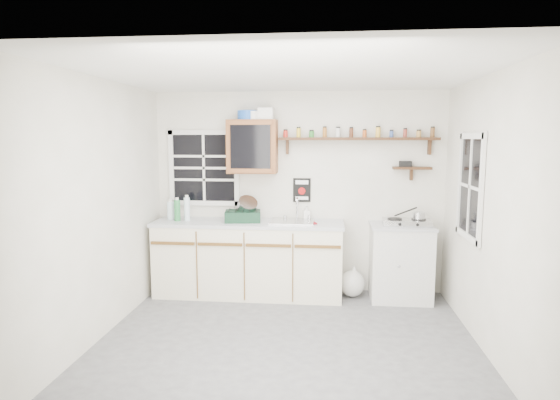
# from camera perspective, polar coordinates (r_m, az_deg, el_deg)

# --- Properties ---
(room) EXTENTS (3.64, 3.24, 2.54)m
(room) POSITION_cam_1_polar(r_m,az_deg,el_deg) (4.31, 0.86, -1.51)
(room) COLOR #4A4A4C
(room) RESTS_ON ground
(main_cabinet) EXTENTS (2.31, 0.63, 0.92)m
(main_cabinet) POSITION_cam_1_polar(r_m,az_deg,el_deg) (5.81, -3.84, -7.09)
(main_cabinet) COLOR beige
(main_cabinet) RESTS_ON floor
(right_cabinet) EXTENTS (0.73, 0.57, 0.91)m
(right_cabinet) POSITION_cam_1_polar(r_m,az_deg,el_deg) (5.82, 14.46, -7.33)
(right_cabinet) COLOR beige
(right_cabinet) RESTS_ON floor
(sink) EXTENTS (0.52, 0.44, 0.29)m
(sink) POSITION_cam_1_polar(r_m,az_deg,el_deg) (5.65, 1.51, -2.62)
(sink) COLOR #B1B1B6
(sink) RESTS_ON main_cabinet
(upper_cabinet) EXTENTS (0.60, 0.32, 0.65)m
(upper_cabinet) POSITION_cam_1_polar(r_m,az_deg,el_deg) (5.76, -3.38, 6.52)
(upper_cabinet) COLOR brown
(upper_cabinet) RESTS_ON wall_back
(upper_cabinet_clutter) EXTENTS (0.44, 0.24, 0.14)m
(upper_cabinet_clutter) POSITION_cam_1_polar(r_m,az_deg,el_deg) (5.76, -3.18, 10.34)
(upper_cabinet_clutter) COLOR #1B4EB2
(upper_cabinet_clutter) RESTS_ON upper_cabinet
(spice_shelf) EXTENTS (1.91, 0.18, 0.34)m
(spice_shelf) POSITION_cam_1_polar(r_m,az_deg,el_deg) (5.76, 9.42, 7.47)
(spice_shelf) COLOR black
(spice_shelf) RESTS_ON wall_back
(secondary_shelf) EXTENTS (0.45, 0.16, 0.24)m
(secondary_shelf) POSITION_cam_1_polar(r_m,az_deg,el_deg) (5.86, 15.57, 3.84)
(secondary_shelf) COLOR black
(secondary_shelf) RESTS_ON wall_back
(warning_sign) EXTENTS (0.22, 0.02, 0.30)m
(warning_sign) POSITION_cam_1_polar(r_m,az_deg,el_deg) (5.87, 2.68, 1.21)
(warning_sign) COLOR black
(warning_sign) RESTS_ON wall_back
(window_back) EXTENTS (0.93, 0.03, 0.98)m
(window_back) POSITION_cam_1_polar(r_m,az_deg,el_deg) (6.04, -9.25, 3.87)
(window_back) COLOR black
(window_back) RESTS_ON wall_back
(window_right) EXTENTS (0.03, 0.78, 1.08)m
(window_right) POSITION_cam_1_polar(r_m,az_deg,el_deg) (5.02, 22.21, 1.52)
(window_right) COLOR black
(window_right) RESTS_ON wall_back
(water_bottles) EXTENTS (0.31, 0.16, 0.32)m
(water_bottles) POSITION_cam_1_polar(r_m,az_deg,el_deg) (5.90, -12.35, -1.16)
(water_bottles) COLOR silver
(water_bottles) RESTS_ON main_cabinet
(dish_rack) EXTENTS (0.47, 0.38, 0.32)m
(dish_rack) POSITION_cam_1_polar(r_m,az_deg,el_deg) (5.71, -4.39, -1.59)
(dish_rack) COLOR black
(dish_rack) RESTS_ON main_cabinet
(soap_bottle) EXTENTS (0.09, 0.09, 0.17)m
(soap_bottle) POSITION_cam_1_polar(r_m,az_deg,el_deg) (5.84, 3.24, -1.54)
(soap_bottle) COLOR silver
(soap_bottle) RESTS_ON main_cabinet
(rag) EXTENTS (0.16, 0.15, 0.02)m
(rag) POSITION_cam_1_polar(r_m,az_deg,el_deg) (5.55, 3.72, -2.83)
(rag) COLOR maroon
(rag) RESTS_ON main_cabinet
(hotplate) EXTENTS (0.57, 0.33, 0.08)m
(hotplate) POSITION_cam_1_polar(r_m,az_deg,el_deg) (5.71, 15.17, -2.61)
(hotplate) COLOR #B1B1B6
(hotplate) RESTS_ON right_cabinet
(saucepan) EXTENTS (0.34, 0.22, 0.15)m
(saucepan) POSITION_cam_1_polar(r_m,az_deg,el_deg) (5.72, 16.48, -1.84)
(saucepan) COLOR #B1B1B6
(saucepan) RESTS_ON hotplate
(trash_bag) EXTENTS (0.36, 0.33, 0.41)m
(trash_bag) POSITION_cam_1_polar(r_m,az_deg,el_deg) (5.84, 8.80, -9.99)
(trash_bag) COLOR silver
(trash_bag) RESTS_ON floor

